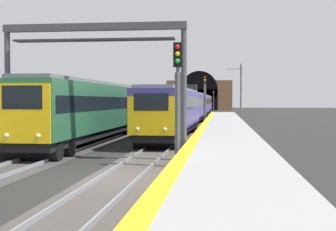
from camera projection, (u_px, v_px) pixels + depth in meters
The scene contains 12 objects.
ground_plane at pixel (121, 180), 16.70m from camera, with size 320.00×320.00×0.00m, color black.
platform_right at pixel (227, 168), 16.23m from camera, with size 112.00×3.61×1.02m, color gray.
platform_right_edge_strip at pixel (184, 153), 16.40m from camera, with size 112.00×0.50×0.01m, color yellow.
track_main_line at pixel (121, 179), 16.70m from camera, with size 160.00×2.69×0.21m.
train_main_approaching at pixel (194, 105), 61.89m from camera, with size 74.24×3.15×4.71m.
train_adjacent_platform at pixel (124, 106), 41.18m from camera, with size 42.08×2.91×4.14m.
railway_signal_near at pixel (178, 93), 19.54m from camera, with size 0.39×0.38×5.39m.
railway_signal_mid at pixel (205, 97), 51.51m from camera, with size 0.39×0.38×5.66m.
railway_signal_far at pixel (214, 99), 108.76m from camera, with size 0.39×0.38×5.25m.
overhead_signal_gantry at pixel (94, 56), 22.18m from camera, with size 0.70×9.09×6.65m.
tunnel_portal at pixel (199, 95), 128.44m from camera, with size 2.31×18.42×11.04m.
catenary_mast_near at pixel (241, 93), 56.91m from camera, with size 0.22×2.00×7.41m.
Camera 1 is at (-16.30, -3.65, 2.95)m, focal length 48.87 mm.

